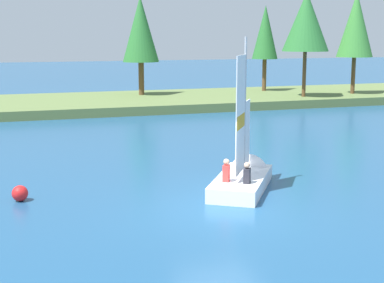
% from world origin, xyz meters
% --- Properties ---
extents(ground_plane, '(200.00, 200.00, 0.00)m').
position_xyz_m(ground_plane, '(0.00, 0.00, 0.00)').
color(ground_plane, navy).
extents(shore_bank, '(80.00, 10.84, 0.61)m').
position_xyz_m(shore_bank, '(0.00, 26.30, 0.30)').
color(shore_bank, '#5B703D').
rests_on(shore_bank, ground).
extents(shoreline_tree_midleft, '(2.77, 2.77, 7.48)m').
position_xyz_m(shoreline_tree_midleft, '(4.25, 28.21, 5.57)').
color(shoreline_tree_midleft, brown).
rests_on(shoreline_tree_midleft, shore_bank).
extents(shoreline_tree_centre, '(2.10, 2.10, 6.95)m').
position_xyz_m(shoreline_tree_centre, '(14.67, 28.26, 5.34)').
color(shoreline_tree_centre, brown).
rests_on(shoreline_tree_centre, shore_bank).
extents(shoreline_tree_midright, '(3.44, 3.44, 7.72)m').
position_xyz_m(shoreline_tree_midright, '(15.53, 23.12, 6.14)').
color(shoreline_tree_midright, brown).
rests_on(shoreline_tree_midright, shore_bank).
extents(shoreline_tree_right, '(2.79, 2.79, 7.83)m').
position_xyz_m(shoreline_tree_right, '(20.32, 23.95, 5.93)').
color(shoreline_tree_right, brown).
rests_on(shoreline_tree_right, shore_bank).
extents(sailboat, '(3.68, 4.52, 5.60)m').
position_xyz_m(sailboat, '(1.99, 2.71, 0.37)').
color(sailboat, white).
rests_on(sailboat, ground).
extents(channel_buoy, '(0.51, 0.51, 0.51)m').
position_xyz_m(channel_buoy, '(-5.60, 3.06, 0.25)').
color(channel_buoy, red).
rests_on(channel_buoy, ground).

